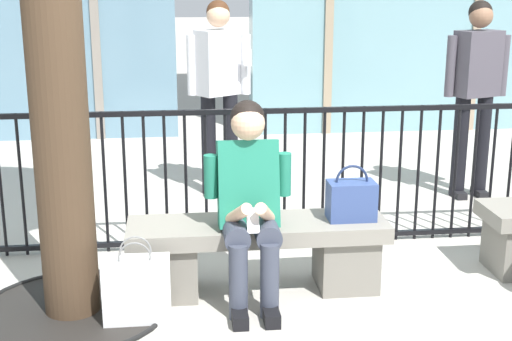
% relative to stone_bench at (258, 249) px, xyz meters
% --- Properties ---
extents(ground_plane, '(60.00, 60.00, 0.00)m').
position_rel_stone_bench_xyz_m(ground_plane, '(0.00, 0.00, -0.27)').
color(ground_plane, '#B2ADA3').
extents(stone_bench, '(1.60, 0.44, 0.45)m').
position_rel_stone_bench_xyz_m(stone_bench, '(0.00, 0.00, 0.00)').
color(stone_bench, gray).
rests_on(stone_bench, ground).
extents(seated_person_with_phone, '(0.52, 0.66, 1.21)m').
position_rel_stone_bench_xyz_m(seated_person_with_phone, '(-0.07, -0.13, 0.38)').
color(seated_person_with_phone, '#383D4C').
rests_on(seated_person_with_phone, ground).
extents(handbag_on_bench, '(0.29, 0.18, 0.35)m').
position_rel_stone_bench_xyz_m(handbag_on_bench, '(0.58, -0.01, 0.31)').
color(handbag_on_bench, '#33477F').
rests_on(handbag_on_bench, stone_bench).
extents(shopping_bag, '(0.38, 0.14, 0.51)m').
position_rel_stone_bench_xyz_m(shopping_bag, '(-0.73, -0.38, -0.07)').
color(shopping_bag, white).
rests_on(shopping_bag, ground).
extents(bystander_at_railing, '(0.55, 0.34, 1.71)m').
position_rel_stone_bench_xyz_m(bystander_at_railing, '(2.10, 1.79, 0.73)').
color(bystander_at_railing, black).
rests_on(bystander_at_railing, ground).
extents(bystander_further_back, '(0.55, 0.40, 1.71)m').
position_rel_stone_bench_xyz_m(bystander_further_back, '(-0.10, 2.12, 0.73)').
color(bystander_further_back, black).
rests_on(bystander_further_back, ground).
extents(plaza_railing, '(7.09, 0.04, 1.02)m').
position_rel_stone_bench_xyz_m(plaza_railing, '(0.00, 0.77, 0.24)').
color(plaza_railing, black).
rests_on(plaza_railing, ground).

